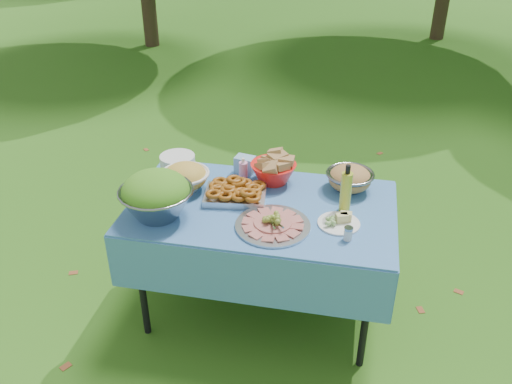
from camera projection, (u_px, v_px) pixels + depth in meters
The scene contains 14 objects.
ground at pixel (261, 309), 3.38m from camera, with size 80.00×80.00×0.00m, color #173E0B.
picnic_table at pixel (261, 261), 3.18m from camera, with size 1.46×0.86×0.76m, color #78BCE7.
salad_bowl at pixel (156, 195), 2.84m from camera, with size 0.39×0.39×0.26m, color gray, non-canonical shape.
pasta_bowl_white at pixel (185, 176), 3.12m from camera, with size 0.28×0.28×0.15m, color white, non-canonical shape.
plate_stack at pixel (178, 163), 3.33m from camera, with size 0.22×0.22×0.10m, color white.
wipes_box at pixel (245, 165), 3.30m from camera, with size 0.12×0.08×0.10m, color #86B8DE.
sanitizer_bottle at pixel (243, 169), 3.20m from camera, with size 0.05×0.05×0.15m, color pink.
bread_bowl at pixel (273, 168), 3.18m from camera, with size 0.27×0.27×0.18m, color red, non-canonical shape.
pasta_bowl_steel at pixel (350, 178), 3.11m from camera, with size 0.27×0.27×0.14m, color gray, non-canonical shape.
fried_tray at pixel (235, 192), 3.04m from camera, with size 0.34×0.24×0.08m, color silver.
charcuterie_platter at pixel (273, 219), 2.79m from camera, with size 0.39×0.39×0.09m, color #B9BCC1.
oil_bottle at pixel (346, 188), 2.88m from camera, with size 0.06×0.06×0.28m, color gold.
cheese_plate at pixel (339, 219), 2.82m from camera, with size 0.22×0.22×0.06m, color white.
shaker at pixel (348, 234), 2.70m from camera, with size 0.05×0.05×0.07m, color silver.
Camera 1 is at (0.47, -2.49, 2.35)m, focal length 38.00 mm.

